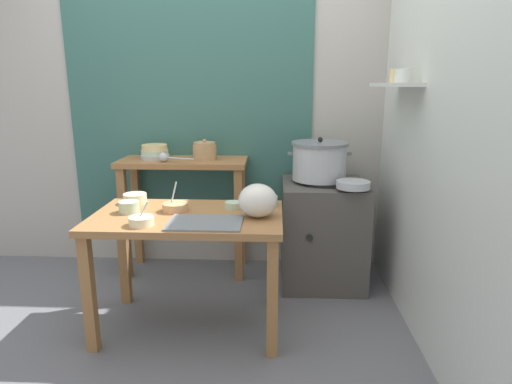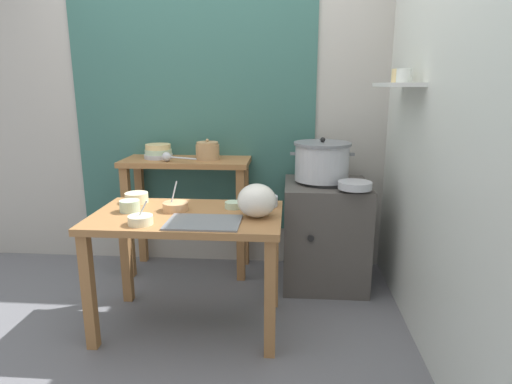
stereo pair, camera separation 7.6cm
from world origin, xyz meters
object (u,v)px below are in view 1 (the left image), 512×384
stove_block (323,232)px  wide_pan (353,185)px  serving_tray (205,223)px  prep_bowl_1 (233,205)px  back_shelf_table (184,188)px  plastic_bag (258,201)px  steamer_pot (319,161)px  ladle (165,157)px  prep_bowl_3 (129,206)px  clay_pot (205,151)px  prep_bowl_4 (175,207)px  prep_table (188,232)px  prep_bowl_0 (141,221)px  prep_bowl_5 (264,200)px  prep_bowl_2 (135,198)px  bowl_stack_enamel (155,152)px

stove_block → wide_pan: wide_pan is taller
stove_block → serving_tray: (-0.73, -0.86, 0.34)m
serving_tray → prep_bowl_1: (0.12, 0.30, 0.02)m
back_shelf_table → plastic_bag: (0.60, -0.85, 0.14)m
steamer_pot → ladle: 1.12m
plastic_bag → back_shelf_table: bearing=125.4°
ladle → prep_bowl_3: bearing=-94.1°
clay_pot → prep_bowl_4: size_ratio=1.01×
prep_table → prep_bowl_4: (-0.08, 0.06, 0.14)m
prep_bowl_0 → prep_bowl_5: 0.76m
prep_bowl_0 → prep_bowl_2: 0.47m
prep_bowl_2 → prep_bowl_5: size_ratio=0.84×
plastic_bag → prep_bowl_4: (-0.49, 0.09, -0.07)m
prep_bowl_2 → prep_bowl_3: prep_bowl_3 is taller
prep_bowl_0 → wide_pan: bearing=28.4°
steamer_pot → prep_bowl_4: steamer_pot is taller
prep_bowl_0 → prep_bowl_1: bearing=37.4°
bowl_stack_enamel → clay_pot: bearing=-4.4°
clay_pot → prep_bowl_1: clay_pot is taller
back_shelf_table → prep_bowl_1: 0.82m
wide_pan → prep_bowl_2: size_ratio=1.53×
clay_pot → prep_bowl_2: (-0.35, -0.60, -0.21)m
prep_bowl_1 → ladle: bearing=134.2°
ladle → wide_pan: 1.35m
prep_bowl_4 → steamer_pot: bearing=35.6°
prep_bowl_4 → prep_table: bearing=-34.9°
serving_tray → prep_bowl_2: 0.64m
back_shelf_table → prep_bowl_2: bearing=-107.1°
back_shelf_table → prep_bowl_4: (0.11, -0.76, 0.07)m
back_shelf_table → prep_bowl_2: size_ratio=6.61×
steamer_pot → serving_tray: 1.13m
wide_pan → prep_bowl_1: size_ratio=2.16×
bowl_stack_enamel → steamer_pot: bearing=-6.4°
plastic_bag → prep_bowl_2: (-0.79, 0.25, -0.06)m
back_shelf_table → steamer_pot: bearing=-6.2°
prep_bowl_1 → prep_bowl_4: 0.35m
serving_tray → wide_pan: wide_pan is taller
wide_pan → prep_bowl_4: size_ratio=1.28×
prep_bowl_4 → plastic_bag: bearing=-10.4°
prep_bowl_2 → serving_tray: bearing=-37.4°
prep_bowl_4 → serving_tray: bearing=-46.8°
back_shelf_table → prep_bowl_5: (0.63, -0.61, 0.07)m
prep_bowl_4 → prep_bowl_5: prep_bowl_4 is taller
serving_tray → wide_pan: bearing=34.7°
bowl_stack_enamel → ladle: bowl_stack_enamel is taller
clay_pot → prep_bowl_0: 1.07m
prep_bowl_3 → prep_bowl_5: size_ratio=0.68×
back_shelf_table → prep_bowl_4: bearing=-81.9°
ladle → prep_bowl_4: (0.21, -0.64, -0.19)m
prep_table → back_shelf_table: bearing=103.2°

